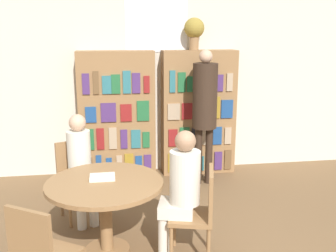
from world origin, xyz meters
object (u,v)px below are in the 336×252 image
(seated_reader_right, at_px, (181,186))
(librarian_standing, at_px, (205,102))
(bookshelf_left, at_px, (117,115))
(flower_vase, at_px, (194,30))
(reading_table, at_px, (105,195))
(chair_far_side, at_px, (199,209))
(bookshelf_right, at_px, (198,113))
(seated_reader_left, at_px, (81,163))
(chair_left_side, at_px, (77,176))
(chair_near_camera, at_px, (41,252))

(seated_reader_right, bearing_deg, librarian_standing, -5.81)
(bookshelf_left, xyz_separation_m, seated_reader_right, (0.52, -2.28, -0.20))
(flower_vase, relative_size, reading_table, 0.41)
(flower_vase, bearing_deg, bookshelf_left, -179.76)
(chair_far_side, relative_size, librarian_standing, 0.47)
(bookshelf_right, xyz_separation_m, seated_reader_left, (-1.64, -1.44, -0.21))
(seated_reader_right, bearing_deg, bookshelf_right, -2.30)
(bookshelf_left, relative_size, chair_far_side, 2.08)
(bookshelf_left, height_order, chair_left_side, bookshelf_left)
(bookshelf_right, bearing_deg, reading_table, -123.27)
(bookshelf_left, xyz_separation_m, flower_vase, (1.12, 0.00, 1.20))
(chair_left_side, xyz_separation_m, seated_reader_left, (0.07, -0.17, 0.21))
(chair_far_side, bearing_deg, seated_reader_right, 90.00)
(flower_vase, bearing_deg, reading_table, -121.62)
(flower_vase, relative_size, seated_reader_left, 0.37)
(bookshelf_right, relative_size, chair_left_side, 2.08)
(bookshelf_left, bearing_deg, chair_left_side, -111.57)
(flower_vase, xyz_separation_m, librarian_standing, (0.05, -0.51, -0.95))
(bookshelf_left, distance_m, seated_reader_left, 1.52)
(chair_left_side, relative_size, chair_far_side, 1.00)
(flower_vase, bearing_deg, chair_left_side, -141.94)
(flower_vase, height_order, librarian_standing, flower_vase)
(reading_table, height_order, seated_reader_right, seated_reader_right)
(bookshelf_right, height_order, chair_far_side, bookshelf_right)
(reading_table, bearing_deg, seated_reader_right, -14.36)
(seated_reader_left, bearing_deg, bookshelf_left, -128.48)
(librarian_standing, bearing_deg, chair_left_side, -155.46)
(chair_left_side, height_order, seated_reader_right, seated_reader_right)
(chair_left_side, height_order, chair_far_side, same)
(seated_reader_left, relative_size, seated_reader_right, 0.99)
(bookshelf_right, height_order, flower_vase, flower_vase)
(chair_left_side, height_order, librarian_standing, librarian_standing)
(chair_near_camera, height_order, chair_far_side, same)
(chair_far_side, bearing_deg, reading_table, 90.00)
(reading_table, bearing_deg, bookshelf_left, 85.34)
(chair_near_camera, xyz_separation_m, seated_reader_right, (1.17, 0.58, 0.22))
(flower_vase, bearing_deg, seated_reader_left, -137.25)
(chair_left_side, bearing_deg, flower_vase, -163.59)
(chair_far_side, bearing_deg, seated_reader_left, 66.28)
(chair_near_camera, bearing_deg, seated_reader_left, 113.72)
(seated_reader_left, bearing_deg, librarian_standing, -171.54)
(bookshelf_right, bearing_deg, bookshelf_left, 179.99)
(seated_reader_left, bearing_deg, reading_table, 90.00)
(chair_near_camera, height_order, chair_left_side, same)
(seated_reader_left, bearing_deg, chair_far_side, 120.28)
(bookshelf_right, relative_size, reading_table, 1.65)
(chair_left_side, xyz_separation_m, seated_reader_right, (1.03, -1.01, 0.22))
(chair_near_camera, distance_m, chair_left_side, 1.59)
(bookshelf_left, distance_m, chair_far_side, 2.46)
(seated_reader_left, distance_m, librarian_standing, 1.92)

